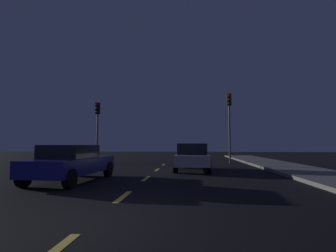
{
  "coord_description": "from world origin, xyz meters",
  "views": [
    {
      "loc": [
        1.79,
        -4.52,
        1.42
      ],
      "look_at": [
        0.18,
        15.79,
        2.85
      ],
      "focal_mm": 28.07,
      "sensor_mm": 36.0,
      "label": 1
    }
  ],
  "objects_px": {
    "traffic_signal_left": "(97,120)",
    "car_stopped_ahead": "(192,157)",
    "traffic_signal_right": "(229,115)",
    "car_adjacent_lane": "(72,162)"
  },
  "relations": [
    {
      "from": "traffic_signal_right",
      "to": "car_adjacent_lane",
      "type": "xyz_separation_m",
      "value": [
        -7.6,
        -10.16,
        -2.95
      ]
    },
    {
      "from": "traffic_signal_left",
      "to": "traffic_signal_right",
      "type": "height_order",
      "value": "traffic_signal_right"
    },
    {
      "from": "car_adjacent_lane",
      "to": "traffic_signal_right",
      "type": "bearing_deg",
      "value": 53.21
    },
    {
      "from": "traffic_signal_left",
      "to": "car_stopped_ahead",
      "type": "distance_m",
      "value": 9.6
    },
    {
      "from": "car_stopped_ahead",
      "to": "car_adjacent_lane",
      "type": "distance_m",
      "value": 6.55
    },
    {
      "from": "car_stopped_ahead",
      "to": "car_adjacent_lane",
      "type": "bearing_deg",
      "value": -135.98
    },
    {
      "from": "car_stopped_ahead",
      "to": "car_adjacent_lane",
      "type": "height_order",
      "value": "car_stopped_ahead"
    },
    {
      "from": "traffic_signal_right",
      "to": "car_stopped_ahead",
      "type": "relative_size",
      "value": 1.32
    },
    {
      "from": "traffic_signal_right",
      "to": "car_adjacent_lane",
      "type": "height_order",
      "value": "traffic_signal_right"
    },
    {
      "from": "traffic_signal_left",
      "to": "traffic_signal_right",
      "type": "distance_m",
      "value": 10.24
    }
  ]
}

